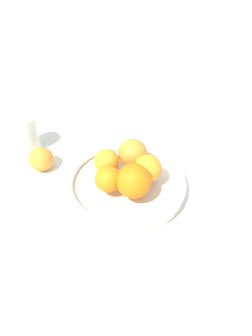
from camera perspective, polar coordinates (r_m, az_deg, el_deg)
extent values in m
plane|color=silver|center=(0.85, 0.00, -3.69)|extent=(4.00, 4.00, 0.00)
cylinder|color=silver|center=(0.84, 0.00, -3.24)|extent=(0.30, 0.30, 0.02)
torus|color=silver|center=(0.83, 0.00, -2.31)|extent=(0.31, 0.31, 0.02)
sphere|color=orange|center=(0.84, 1.16, 2.62)|extent=(0.08, 0.08, 0.08)
sphere|color=orange|center=(0.82, -3.38, 1.15)|extent=(0.06, 0.06, 0.06)
sphere|color=orange|center=(0.78, -3.14, -1.91)|extent=(0.06, 0.06, 0.06)
sphere|color=orange|center=(0.76, 1.34, -2.26)|extent=(0.08, 0.08, 0.08)
sphere|color=orange|center=(0.80, 3.80, -0.03)|extent=(0.07, 0.07, 0.07)
sphere|color=orange|center=(0.92, -14.56, 1.55)|extent=(0.07, 0.07, 0.07)
cylinder|color=silver|center=(0.98, -16.98, 5.72)|extent=(0.07, 0.07, 0.11)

